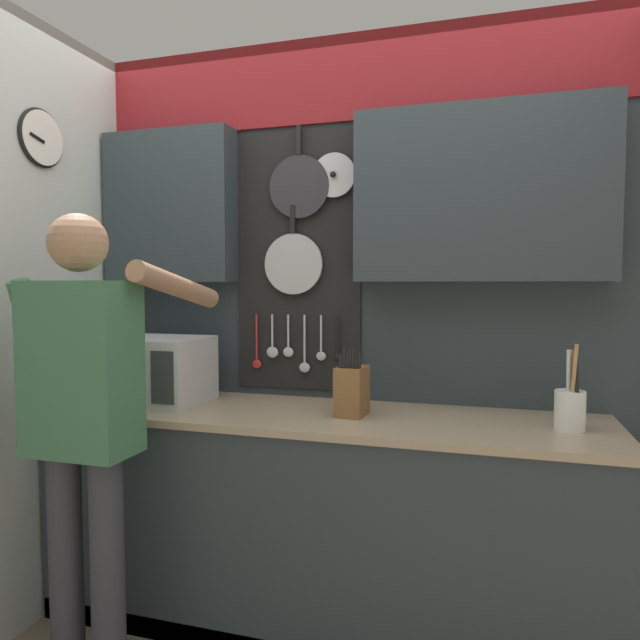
{
  "coord_description": "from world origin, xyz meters",
  "views": [
    {
      "loc": [
        0.67,
        -2.23,
        1.43
      ],
      "look_at": [
        -0.06,
        0.2,
        1.28
      ],
      "focal_mm": 32.0,
      "sensor_mm": 36.0,
      "label": 1
    }
  ],
  "objects_px": {
    "knife_block": "(352,390)",
    "person": "(85,404)",
    "utensil_crock": "(570,407)",
    "microwave": "(152,370)"
  },
  "relations": [
    {
      "from": "knife_block",
      "to": "person",
      "type": "relative_size",
      "value": 0.17
    },
    {
      "from": "utensil_crock",
      "to": "person",
      "type": "xyz_separation_m",
      "value": [
        -1.68,
        -0.52,
        0.02
      ]
    },
    {
      "from": "microwave",
      "to": "knife_block",
      "type": "relative_size",
      "value": 1.69
    },
    {
      "from": "knife_block",
      "to": "person",
      "type": "xyz_separation_m",
      "value": [
        -0.86,
        -0.52,
        -0.0
      ]
    },
    {
      "from": "utensil_crock",
      "to": "person",
      "type": "height_order",
      "value": "person"
    },
    {
      "from": "microwave",
      "to": "utensil_crock",
      "type": "height_order",
      "value": "utensil_crock"
    },
    {
      "from": "person",
      "to": "utensil_crock",
      "type": "bearing_deg",
      "value": 17.32
    },
    {
      "from": "microwave",
      "to": "utensil_crock",
      "type": "xyz_separation_m",
      "value": [
        1.74,
        0.0,
        -0.06
      ]
    },
    {
      "from": "microwave",
      "to": "person",
      "type": "xyz_separation_m",
      "value": [
        0.06,
        -0.52,
        -0.05
      ]
    },
    {
      "from": "microwave",
      "to": "utensil_crock",
      "type": "relative_size",
      "value": 1.5
    }
  ]
}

